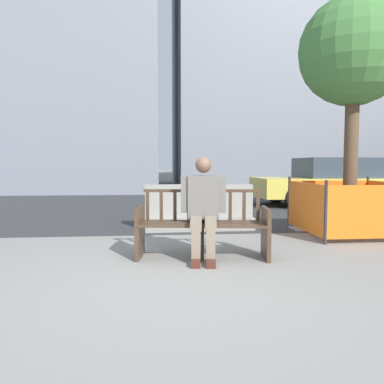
# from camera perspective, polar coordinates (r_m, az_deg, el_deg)

# --- Properties ---
(ground_plane) EXTENTS (200.00, 200.00, 0.00)m
(ground_plane) POSITION_cam_1_polar(r_m,az_deg,el_deg) (3.88, -1.36, -14.05)
(ground_plane) COLOR gray
(street_asphalt) EXTENTS (120.00, 12.00, 0.01)m
(street_asphalt) POSITION_cam_1_polar(r_m,az_deg,el_deg) (12.44, -4.06, -1.37)
(street_asphalt) COLOR #333335
(street_asphalt) RESTS_ON ground
(street_bench) EXTENTS (1.74, 0.72, 0.88)m
(street_bench) POSITION_cam_1_polar(r_m,az_deg,el_deg) (4.90, 1.61, -5.40)
(street_bench) COLOR #473323
(street_bench) RESTS_ON ground
(seated_person) EXTENTS (0.59, 0.76, 1.31)m
(seated_person) POSITION_cam_1_polar(r_m,az_deg,el_deg) (4.81, 1.74, -2.06)
(seated_person) COLOR #66605B
(seated_person) RESTS_ON ground
(jersey_barrier_centre) EXTENTS (2.02, 0.73, 0.84)m
(jersey_barrier_centre) POSITION_cam_1_polar(r_m,az_deg,el_deg) (7.04, 1.04, -2.91)
(jersey_barrier_centre) COLOR gray
(jersey_barrier_centre) RESTS_ON ground
(street_tree) EXTENTS (1.84, 1.84, 4.06)m
(street_tree) POSITION_cam_1_polar(r_m,az_deg,el_deg) (7.28, 23.45, 18.86)
(street_tree) COLOR brown
(street_tree) RESTS_ON ground
(construction_fence) EXTENTS (1.63, 1.63, 0.98)m
(construction_fence) POSITION_cam_1_polar(r_m,az_deg,el_deg) (7.07, 22.83, -1.99)
(construction_fence) COLOR #2D2D33
(construction_fence) RESTS_ON ground
(car_taxi_near) EXTENTS (4.50, 2.03, 1.41)m
(car_taxi_near) POSITION_cam_1_polar(r_m,az_deg,el_deg) (11.97, 20.51, 1.48)
(car_taxi_near) COLOR #DBC64C
(car_taxi_near) RESTS_ON ground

